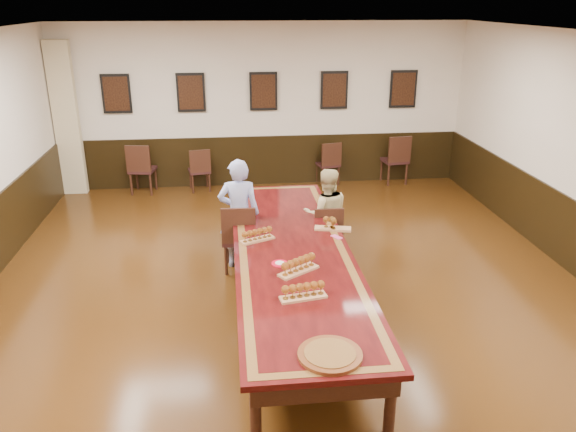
{
  "coord_description": "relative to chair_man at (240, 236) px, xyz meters",
  "views": [
    {
      "loc": [
        -0.72,
        -6.11,
        3.57
      ],
      "look_at": [
        0.0,
        0.5,
        1.0
      ],
      "focal_mm": 35.0,
      "sensor_mm": 36.0,
      "label": 1
    }
  ],
  "objects": [
    {
      "name": "floor",
      "position": [
        0.62,
        -1.09,
        -0.5
      ],
      "size": [
        8.0,
        10.0,
        0.02
      ],
      "primitive_type": "cube",
      "color": "black",
      "rests_on": "ground"
    },
    {
      "name": "ceiling",
      "position": [
        0.62,
        -1.09,
        2.72
      ],
      "size": [
        8.0,
        10.0,
        0.02
      ],
      "primitive_type": "cube",
      "color": "white",
      "rests_on": "floor"
    },
    {
      "name": "wall_back",
      "position": [
        0.62,
        3.92,
        1.11
      ],
      "size": [
        8.0,
        0.02,
        3.2
      ],
      "primitive_type": "cube",
      "color": "beige",
      "rests_on": "floor"
    },
    {
      "name": "chair_man",
      "position": [
        0.0,
        0.0,
        0.0
      ],
      "size": [
        0.49,
        0.53,
        0.99
      ],
      "primitive_type": null,
      "rotation": [
        0.0,
        0.0,
        3.09
      ],
      "color": "black",
      "rests_on": "floor"
    },
    {
      "name": "chair_woman",
      "position": [
        1.25,
        0.12,
        -0.06
      ],
      "size": [
        0.42,
        0.45,
        0.88
      ],
      "primitive_type": null,
      "rotation": [
        0.0,
        0.0,
        3.13
      ],
      "color": "black",
      "rests_on": "floor"
    },
    {
      "name": "spare_chair_a",
      "position": [
        -1.79,
        3.59,
        0.0
      ],
      "size": [
        0.54,
        0.57,
        1.0
      ],
      "primitive_type": null,
      "rotation": [
        0.0,
        0.0,
        2.99
      ],
      "color": "black",
      "rests_on": "floor"
    },
    {
      "name": "spare_chair_b",
      "position": [
        -0.7,
        3.61,
        -0.06
      ],
      "size": [
        0.48,
        0.51,
        0.87
      ],
      "primitive_type": null,
      "rotation": [
        0.0,
        0.0,
        3.33
      ],
      "color": "black",
      "rests_on": "floor"
    },
    {
      "name": "spare_chair_c",
      "position": [
        1.91,
        3.75,
        -0.05
      ],
      "size": [
        0.51,
        0.54,
        0.9
      ],
      "primitive_type": null,
      "rotation": [
        0.0,
        0.0,
        3.35
      ],
      "color": "black",
      "rests_on": "floor"
    },
    {
      "name": "spare_chair_d",
      "position": [
        3.29,
        3.69,
        0.02
      ],
      "size": [
        0.54,
        0.57,
        1.02
      ],
      "primitive_type": null,
      "rotation": [
        0.0,
        0.0,
        3.27
      ],
      "color": "black",
      "rests_on": "floor"
    },
    {
      "name": "person_man",
      "position": [
        0.01,
        0.1,
        0.29
      ],
      "size": [
        0.6,
        0.41,
        1.58
      ],
      "primitive_type": "imported",
      "rotation": [
        0.0,
        0.0,
        3.09
      ],
      "color": "#4D5FC1",
      "rests_on": "floor"
    },
    {
      "name": "person_woman",
      "position": [
        1.25,
        0.22,
        0.19
      ],
      "size": [
        0.69,
        0.54,
        1.37
      ],
      "primitive_type": "imported",
      "rotation": [
        0.0,
        0.0,
        3.13
      ],
      "color": "#CCB97F",
      "rests_on": "floor"
    },
    {
      "name": "pink_phone",
      "position": [
        1.22,
        -0.77,
        0.26
      ],
      "size": [
        0.14,
        0.17,
        0.01
      ],
      "primitive_type": "cube",
      "rotation": [
        0.0,
        0.0,
        0.56
      ],
      "color": "#DB4980",
      "rests_on": "conference_table"
    },
    {
      "name": "curtain",
      "position": [
        -3.13,
        3.73,
        0.96
      ],
      "size": [
        0.45,
        0.18,
        2.9
      ],
      "primitive_type": "cube",
      "color": "tan",
      "rests_on": "floor"
    },
    {
      "name": "wainscoting",
      "position": [
        0.62,
        -1.09,
        0.01
      ],
      "size": [
        8.0,
        10.0,
        1.0
      ],
      "color": "black",
      "rests_on": "floor"
    },
    {
      "name": "conference_table",
      "position": [
        0.62,
        -1.09,
        0.12
      ],
      "size": [
        1.4,
        5.0,
        0.76
      ],
      "color": "black",
      "rests_on": "floor"
    },
    {
      "name": "posters",
      "position": [
        0.62,
        3.85,
        1.41
      ],
      "size": [
        6.14,
        0.04,
        0.74
      ],
      "color": "black",
      "rests_on": "wall_back"
    },
    {
      "name": "flight_a",
      "position": [
        0.21,
        -0.77,
        0.33
      ],
      "size": [
        0.46,
        0.31,
        0.16
      ],
      "color": "#A87046",
      "rests_on": "conference_table"
    },
    {
      "name": "flight_b",
      "position": [
        1.2,
        -0.51,
        0.34
      ],
      "size": [
        0.5,
        0.24,
        0.18
      ],
      "color": "#A87046",
      "rests_on": "conference_table"
    },
    {
      "name": "flight_c",
      "position": [
        0.61,
        -1.69,
        0.34
      ],
      "size": [
        0.49,
        0.4,
        0.18
      ],
      "color": "#A87046",
      "rests_on": "conference_table"
    },
    {
      "name": "flight_d",
      "position": [
        0.59,
        -2.27,
        0.34
      ],
      "size": [
        0.5,
        0.23,
        0.18
      ],
      "color": "#A87046",
      "rests_on": "conference_table"
    },
    {
      "name": "red_plate_grp",
      "position": [
        0.43,
        -1.46,
        0.27
      ],
      "size": [
        0.19,
        0.19,
        0.02
      ],
      "color": "red",
      "rests_on": "conference_table"
    },
    {
      "name": "carved_platter",
      "position": [
        0.68,
        -3.27,
        0.28
      ],
      "size": [
        0.65,
        0.65,
        0.04
      ],
      "color": "#522510",
      "rests_on": "conference_table"
    }
  ]
}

